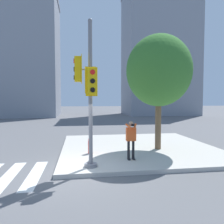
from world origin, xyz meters
name	(u,v)px	position (x,y,z in m)	size (l,w,h in m)	color
ground_plane	(69,174)	(0.00, 0.00, 0.00)	(160.00, 160.00, 0.00)	#5B5B5E
sidewalk_corner	(138,147)	(3.50, 3.50, 0.08)	(8.00, 8.00, 0.17)	#BCB7AD
traffic_signal_pole	(88,88)	(0.72, 0.23, 3.10)	(0.84, 1.20, 5.44)	slate
person_photographer	(131,137)	(2.52, 0.98, 1.13)	(0.50, 0.53, 1.61)	black
street_tree	(159,71)	(4.33, 2.68, 4.11)	(3.25, 3.25, 5.74)	brown
fire_hydrant	(90,145)	(0.88, 2.28, 0.53)	(0.21, 0.27, 0.75)	red
building_left	(26,56)	(-8.05, 29.34, 9.68)	(10.37, 9.58, 19.34)	gray
building_right	(159,53)	(14.47, 29.53, 10.94)	(12.26, 8.54, 21.85)	gray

